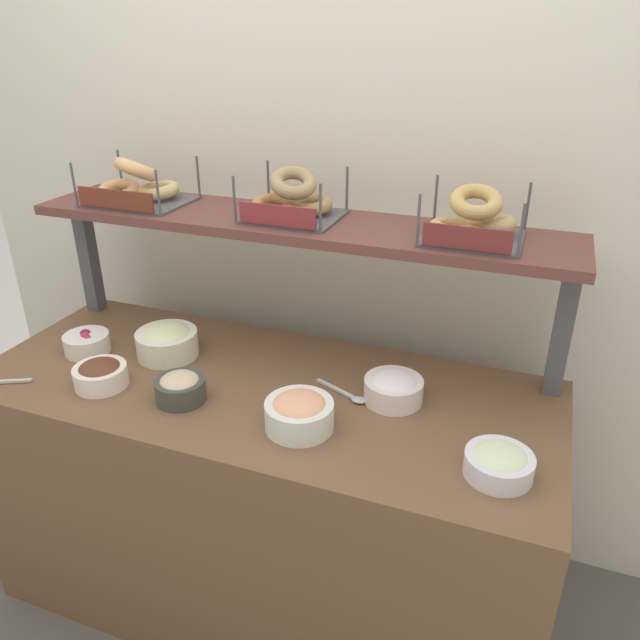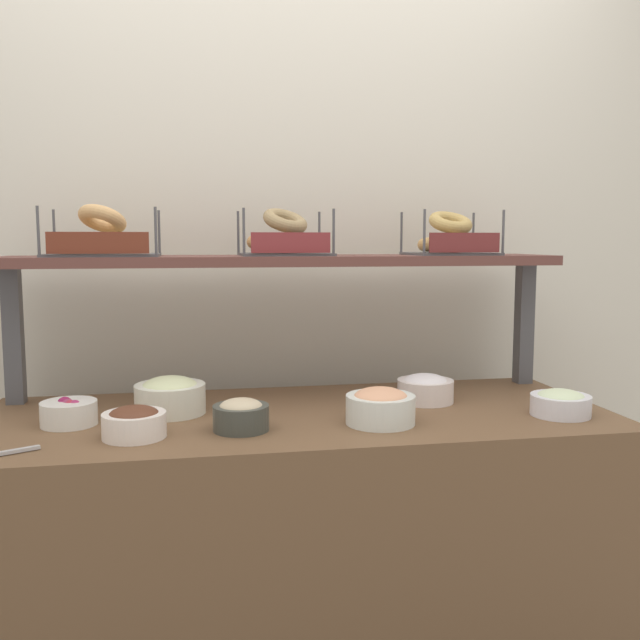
# 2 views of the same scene
# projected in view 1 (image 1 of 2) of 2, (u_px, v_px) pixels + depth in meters

# --- Properties ---
(ground_plane) EXTENTS (8.00, 8.00, 0.00)m
(ground_plane) POSITION_uv_depth(u_px,v_px,m) (270.00, 589.00, 2.16)
(ground_plane) COLOR #595651
(back_wall) EXTENTS (2.92, 0.06, 2.40)m
(back_wall) POSITION_uv_depth(u_px,v_px,m) (325.00, 220.00, 2.10)
(back_wall) COLOR silver
(back_wall) RESTS_ON ground_plane
(deli_counter) EXTENTS (1.72, 0.70, 0.85)m
(deli_counter) POSITION_uv_depth(u_px,v_px,m) (265.00, 497.00, 1.97)
(deli_counter) COLOR brown
(deli_counter) RESTS_ON ground_plane
(shelf_riser_left) EXTENTS (0.05, 0.05, 0.40)m
(shelf_riser_left) POSITION_uv_depth(u_px,v_px,m) (89.00, 258.00, 2.18)
(shelf_riser_left) COLOR #4C4C51
(shelf_riser_left) RESTS_ON deli_counter
(shelf_riser_right) EXTENTS (0.05, 0.05, 0.40)m
(shelf_riser_right) POSITION_uv_depth(u_px,v_px,m) (563.00, 330.00, 1.67)
(shelf_riser_right) COLOR #4C4C51
(shelf_riser_right) RESTS_ON deli_counter
(upper_shelf) EXTENTS (1.68, 0.32, 0.03)m
(upper_shelf) POSITION_uv_depth(u_px,v_px,m) (293.00, 224.00, 1.83)
(upper_shelf) COLOR brown
(upper_shelf) RESTS_ON shelf_riser_left
(bowl_lox_spread) EXTENTS (0.18, 0.18, 0.10)m
(bowl_lox_spread) POSITION_uv_depth(u_px,v_px,m) (299.00, 412.00, 1.58)
(bowl_lox_spread) COLOR white
(bowl_lox_spread) RESTS_ON deli_counter
(bowl_potato_salad) EXTENTS (0.19, 0.19, 0.10)m
(bowl_potato_salad) POSITION_uv_depth(u_px,v_px,m) (167.00, 341.00, 1.93)
(bowl_potato_salad) COLOR white
(bowl_potato_salad) RESTS_ON deli_counter
(bowl_beet_salad) EXTENTS (0.14, 0.14, 0.07)m
(bowl_beet_salad) POSITION_uv_depth(u_px,v_px,m) (87.00, 343.00, 1.96)
(bowl_beet_salad) COLOR white
(bowl_beet_salad) RESTS_ON deli_counter
(bowl_scallion_spread) EXTENTS (0.16, 0.16, 0.07)m
(bowl_scallion_spread) POSITION_uv_depth(u_px,v_px,m) (499.00, 463.00, 1.42)
(bowl_scallion_spread) COLOR white
(bowl_scallion_spread) RESTS_ON deli_counter
(bowl_chocolate_spread) EXTENTS (0.15, 0.15, 0.08)m
(bowl_chocolate_spread) POSITION_uv_depth(u_px,v_px,m) (100.00, 374.00, 1.77)
(bowl_chocolate_spread) COLOR white
(bowl_chocolate_spread) RESTS_ON deli_counter
(bowl_cream_cheese) EXTENTS (0.17, 0.17, 0.08)m
(bowl_cream_cheese) POSITION_uv_depth(u_px,v_px,m) (393.00, 388.00, 1.70)
(bowl_cream_cheese) COLOR white
(bowl_cream_cheese) RESTS_ON deli_counter
(bowl_tuna_salad) EXTENTS (0.14, 0.14, 0.08)m
(bowl_tuna_salad) POSITION_uv_depth(u_px,v_px,m) (180.00, 387.00, 1.70)
(bowl_tuna_salad) COLOR #3F423C
(bowl_tuna_salad) RESTS_ON deli_counter
(serving_spoon_near_plate) EXTENTS (0.17, 0.08, 0.01)m
(serving_spoon_near_plate) POSITION_uv_depth(u_px,v_px,m) (348.00, 395.00, 1.73)
(serving_spoon_near_plate) COLOR #B7B7BC
(serving_spoon_near_plate) RESTS_ON deli_counter
(bagel_basket_plain) EXTENTS (0.32, 0.25, 0.16)m
(bagel_basket_plain) POSITION_uv_depth(u_px,v_px,m) (137.00, 188.00, 1.97)
(bagel_basket_plain) COLOR #4C4C51
(bagel_basket_plain) RESTS_ON upper_shelf
(bagel_basket_everything) EXTENTS (0.28, 0.26, 0.15)m
(bagel_basket_everything) POSITION_uv_depth(u_px,v_px,m) (292.00, 202.00, 1.81)
(bagel_basket_everything) COLOR #4C4C51
(bagel_basket_everything) RESTS_ON upper_shelf
(bagel_basket_sesame) EXTENTS (0.27, 0.26, 0.15)m
(bagel_basket_sesame) POSITION_uv_depth(u_px,v_px,m) (473.00, 222.00, 1.63)
(bagel_basket_sesame) COLOR #4C4C51
(bagel_basket_sesame) RESTS_ON upper_shelf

